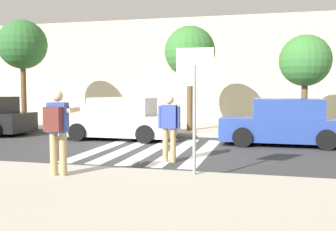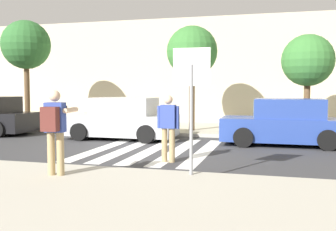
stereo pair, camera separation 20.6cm
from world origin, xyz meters
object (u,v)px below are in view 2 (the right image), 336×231
parked_car_silver (122,120)px  street_tree_east (308,61)px  pedestrian_crossing (168,124)px  street_tree_west (26,46)px  street_tree_center (192,52)px  parked_car_blue (286,124)px  photographer_with_backpack (55,125)px  stop_sign (192,83)px

parked_car_silver → street_tree_east: (6.66, 2.41, 2.21)m
pedestrian_crossing → street_tree_east: size_ratio=0.45×
street_tree_west → street_tree_center: street_tree_west is taller
street_tree_west → street_tree_center: size_ratio=1.11×
pedestrian_crossing → street_tree_west: street_tree_west is taller
parked_car_silver → parked_car_blue: 5.84m
street_tree_east → pedestrian_crossing: bearing=-120.9°
street_tree_west → street_tree_center: 7.59m
street_tree_center → street_tree_east: 4.54m
street_tree_west → street_tree_east: (12.08, 0.45, -0.88)m
parked_car_blue → street_tree_center: (-3.70, 2.43, 2.65)m
photographer_with_backpack → parked_car_silver: size_ratio=0.42×
street_tree_center → pedestrian_crossing: bearing=-83.4°
street_tree_west → stop_sign: bearing=-39.8°
street_tree_east → parked_car_silver: bearing=-160.1°
stop_sign → street_tree_east: street_tree_east is taller
stop_sign → parked_car_silver: 7.09m
street_tree_west → pedestrian_crossing: bearing=-35.3°
parked_car_blue → street_tree_west: bearing=170.1°
parked_car_blue → street_tree_east: bearing=71.2°
parked_car_silver → parked_car_blue: (5.84, -0.00, 0.00)m
pedestrian_crossing → parked_car_silver: (-2.87, 3.92, -0.25)m
stop_sign → street_tree_west: street_tree_west is taller
parked_car_blue → street_tree_west: 11.84m
street_tree_west → street_tree_east: 12.12m
street_tree_east → stop_sign: bearing=-108.7°
photographer_with_backpack → street_tree_center: street_tree_center is taller
street_tree_west → parked_car_blue: bearing=-9.9°
stop_sign → street_tree_west: (-9.30, 7.75, 1.80)m
street_tree_east → parked_car_blue: bearing=-108.8°
photographer_with_backpack → street_tree_west: bearing=127.9°
stop_sign → pedestrian_crossing: size_ratio=1.49×
street_tree_center → street_tree_east: (4.52, -0.02, -0.45)m
photographer_with_backpack → parked_car_blue: bearing=55.2°
photographer_with_backpack → street_tree_center: size_ratio=0.40×
parked_car_silver → street_tree_center: bearing=48.7°
parked_car_blue → street_tree_east: 3.37m
pedestrian_crossing → parked_car_silver: bearing=126.2°
stop_sign → parked_car_blue: 6.25m
street_tree_center → parked_car_silver: bearing=-131.3°
pedestrian_crossing → parked_car_blue: bearing=52.9°
pedestrian_crossing → stop_sign: bearing=-61.8°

